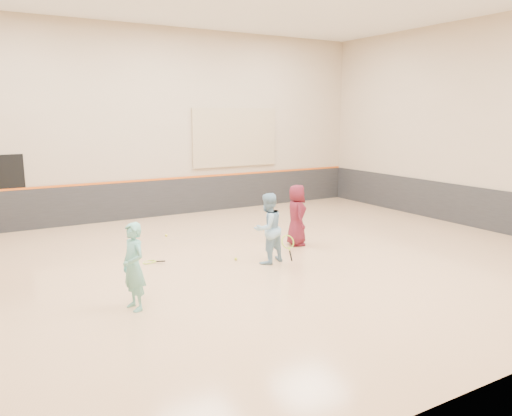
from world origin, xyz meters
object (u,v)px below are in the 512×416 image
young_man (297,215)px  spare_racket (149,260)px  girl (134,267)px  instructor (268,228)px

young_man → spare_racket: (-3.78, 0.39, -0.71)m
girl → spare_racket: (1.08, 2.51, -0.70)m
girl → instructor: size_ratio=0.96×
instructor → spare_racket: bearing=-45.2°
girl → instructor: 3.58m
girl → young_man: bearing=102.7°
instructor → young_man: instructor is taller
girl → instructor: bearing=97.8°
young_man → spare_racket: size_ratio=2.33×
young_man → girl: bearing=134.1°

